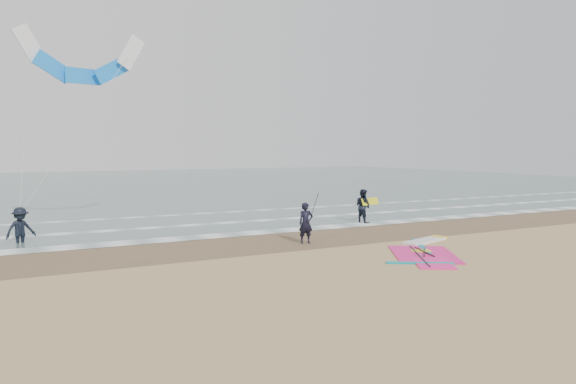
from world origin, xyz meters
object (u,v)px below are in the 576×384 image
person_standing (306,223)px  surf_kite (82,62)px  person_walking (363,206)px  person_wading (20,221)px  windsurf_rig (425,250)px

person_standing → surf_kite: bearing=140.1°
person_walking → person_wading: person_wading is taller
person_wading → surf_kite: bearing=22.9°
surf_kite → person_wading: bearing=-132.4°
person_standing → surf_kite: surf_kite is taller
windsurf_rig → person_wading: bearing=147.7°
person_standing → surf_kite: size_ratio=0.20×
windsurf_rig → person_wading: (-14.16, 8.96, 0.91)m
windsurf_rig → person_walking: size_ratio=2.98×
windsurf_rig → person_wading: size_ratio=2.90×
person_walking → person_wading: size_ratio=0.97×
person_wading → surf_kite: surf_kite is taller
person_standing → person_wading: person_wading is taller
windsurf_rig → person_standing: size_ratio=3.17×
person_walking → person_wading: bearing=70.4°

